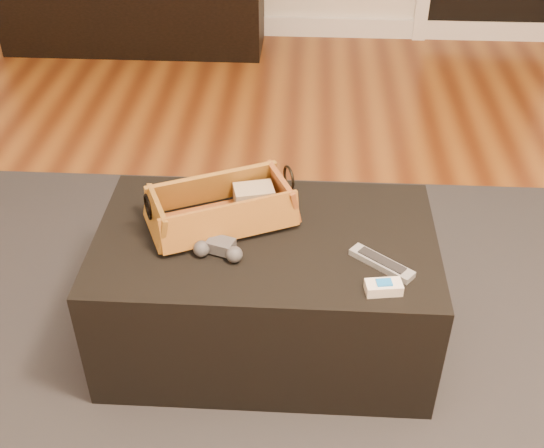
# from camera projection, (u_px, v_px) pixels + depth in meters

# --- Properties ---
(floor) EXTENTS (5.00, 5.50, 0.01)m
(floor) POSITION_uv_depth(u_px,v_px,m) (249.00, 354.00, 2.20)
(floor) COLOR brown
(floor) RESTS_ON ground
(baseboard) EXTENTS (5.00, 0.04, 0.12)m
(baseboard) POSITION_uv_depth(u_px,v_px,m) (285.00, 26.00, 4.35)
(baseboard) COLOR white
(baseboard) RESTS_ON floor
(area_rug) EXTENTS (2.60, 2.00, 0.01)m
(area_rug) POSITION_uv_depth(u_px,v_px,m) (265.00, 350.00, 2.20)
(area_rug) COLOR black
(area_rug) RESTS_ON floor
(ottoman) EXTENTS (1.00, 0.60, 0.42)m
(ottoman) POSITION_uv_depth(u_px,v_px,m) (266.00, 290.00, 2.11)
(ottoman) COLOR black
(ottoman) RESTS_ON area_rug
(tv_remote) EXTENTS (0.22, 0.16, 0.02)m
(tv_remote) POSITION_uv_depth(u_px,v_px,m) (216.00, 220.00, 2.00)
(tv_remote) COLOR black
(tv_remote) RESTS_ON wicker_basket
(cloth_bundle) EXTENTS (0.13, 0.11, 0.06)m
(cloth_bundle) POSITION_uv_depth(u_px,v_px,m) (254.00, 197.00, 2.07)
(cloth_bundle) COLOR tan
(cloth_bundle) RESTS_ON wicker_basket
(wicker_basket) EXTENTS (0.48, 0.37, 0.15)m
(wicker_basket) POSITION_uv_depth(u_px,v_px,m) (221.00, 209.00, 2.01)
(wicker_basket) COLOR #AA5E26
(wicker_basket) RESTS_ON ottoman
(game_controller) EXTENTS (0.15, 0.10, 0.05)m
(game_controller) POSITION_uv_depth(u_px,v_px,m) (219.00, 249.00, 1.90)
(game_controller) COLOR #3D3D41
(game_controller) RESTS_ON ottoman
(silver_remote) EXTENTS (0.18, 0.15, 0.02)m
(silver_remote) POSITION_uv_depth(u_px,v_px,m) (382.00, 263.00, 1.87)
(silver_remote) COLOR gray
(silver_remote) RESTS_ON ottoman
(cream_gadget) EXTENTS (0.10, 0.06, 0.04)m
(cream_gadget) POSITION_uv_depth(u_px,v_px,m) (384.00, 287.00, 1.79)
(cream_gadget) COLOR white
(cream_gadget) RESTS_ON ottoman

